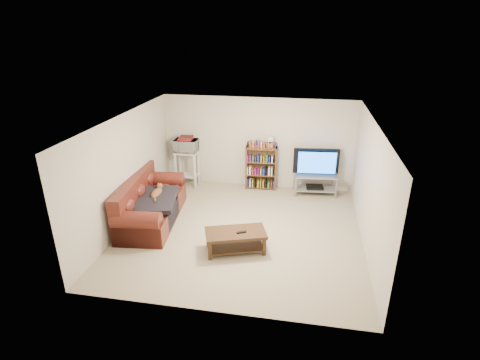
% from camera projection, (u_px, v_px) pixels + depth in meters
% --- Properties ---
extents(floor, '(5.00, 5.00, 0.00)m').
position_uv_depth(floor, '(241.00, 230.00, 8.03)').
color(floor, tan).
rests_on(floor, ground).
extents(ceiling, '(5.00, 5.00, 0.00)m').
position_uv_depth(ceiling, '(241.00, 120.00, 7.11)').
color(ceiling, white).
rests_on(ceiling, ground).
extents(wall_back, '(5.00, 0.00, 5.00)m').
position_uv_depth(wall_back, '(258.00, 143.00, 9.84)').
color(wall_back, beige).
rests_on(wall_back, ground).
extents(wall_front, '(5.00, 0.00, 5.00)m').
position_uv_depth(wall_front, '(211.00, 245.00, 5.30)').
color(wall_front, beige).
rests_on(wall_front, ground).
extents(wall_left, '(0.00, 5.00, 5.00)m').
position_uv_depth(wall_left, '(126.00, 171.00, 7.97)').
color(wall_left, beige).
rests_on(wall_left, ground).
extents(wall_right, '(0.00, 5.00, 5.00)m').
position_uv_depth(wall_right, '(370.00, 187.00, 7.16)').
color(wall_right, beige).
rests_on(wall_right, ground).
extents(sofa, '(1.27, 2.46, 1.01)m').
position_uv_depth(sofa, '(149.00, 206.00, 8.34)').
color(sofa, '#581E16').
rests_on(sofa, floor).
extents(blanket, '(1.12, 1.33, 0.20)m').
position_uv_depth(blanket, '(154.00, 200.00, 8.09)').
color(blanket, black).
rests_on(blanket, sofa).
extents(cat, '(0.33, 0.67, 0.19)m').
position_uv_depth(cat, '(157.00, 193.00, 8.26)').
color(cat, brown).
rests_on(cat, sofa).
extents(coffee_table, '(1.28, 0.91, 0.42)m').
position_uv_depth(coffee_table, '(236.00, 237.00, 7.21)').
color(coffee_table, '#362213').
rests_on(coffee_table, floor).
extents(remote, '(0.19, 0.13, 0.02)m').
position_uv_depth(remote, '(241.00, 232.00, 7.12)').
color(remote, black).
rests_on(remote, coffee_table).
extents(tv_stand, '(1.11, 0.58, 0.54)m').
position_uv_depth(tv_stand, '(315.00, 181.00, 9.62)').
color(tv_stand, '#999EA3').
rests_on(tv_stand, floor).
extents(television, '(1.16, 0.26, 0.66)m').
position_uv_depth(television, '(317.00, 162.00, 9.43)').
color(television, black).
rests_on(television, tv_stand).
extents(dvd_player, '(0.46, 0.34, 0.06)m').
position_uv_depth(dvd_player, '(314.00, 187.00, 9.69)').
color(dvd_player, black).
rests_on(dvd_player, tv_stand).
extents(bookshelf, '(0.82, 0.29, 1.17)m').
position_uv_depth(bookshelf, '(261.00, 167.00, 9.87)').
color(bookshelf, '#53351C').
rests_on(bookshelf, floor).
extents(shelf_clutter, '(0.60, 0.20, 0.28)m').
position_uv_depth(shelf_clutter, '(266.00, 143.00, 9.61)').
color(shelf_clutter, silver).
rests_on(shelf_clutter, bookshelf).
extents(microwave_stand, '(0.61, 0.45, 0.97)m').
position_uv_depth(microwave_stand, '(187.00, 164.00, 10.05)').
color(microwave_stand, silver).
rests_on(microwave_stand, floor).
extents(microwave, '(0.60, 0.41, 0.33)m').
position_uv_depth(microwave, '(186.00, 146.00, 9.85)').
color(microwave, silver).
rests_on(microwave, microwave_stand).
extents(game_boxes, '(0.36, 0.31, 0.05)m').
position_uv_depth(game_boxes, '(186.00, 139.00, 9.78)').
color(game_boxes, maroon).
rests_on(game_boxes, microwave).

